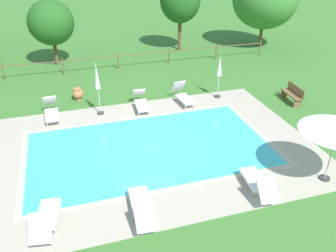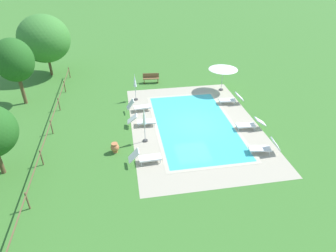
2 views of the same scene
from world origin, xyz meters
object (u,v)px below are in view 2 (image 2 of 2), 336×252
object	(u,v)px
sun_lounger_north_far	(142,121)
tree_far_west	(14,60)
sun_lounger_south_near_corner	(145,157)
terracotta_urn_near_fence	(115,147)
sun_lounger_north_end	(231,99)
sun_lounger_north_mid	(250,124)
sun_lounger_south_mid	(264,147)
sun_lounger_north_near_steps	(139,106)
patio_umbrella_closed_row_west	(144,119)
patio_umbrella_open_foreground	(223,67)
patio_umbrella_closed_row_mid_west	(135,83)
tree_east_mid	(44,39)
wooden_bench_lawn_side	(151,78)

from	to	relation	value
sun_lounger_north_far	tree_far_west	xyz separation A→B (m)	(5.05, 8.98, 3.21)
sun_lounger_north_far	sun_lounger_south_near_corner	size ratio (longest dim) A/B	1.04
terracotta_urn_near_fence	sun_lounger_north_end	bearing A→B (deg)	-61.26
sun_lounger_north_mid	sun_lounger_south_mid	world-z (taller)	sun_lounger_south_mid
sun_lounger_north_near_steps	patio_umbrella_closed_row_west	distance (m)	4.38
sun_lounger_north_end	sun_lounger_south_near_corner	bearing A→B (deg)	130.41
patio_umbrella_open_foreground	sun_lounger_south_near_corner	bearing A→B (deg)	139.82
sun_lounger_north_end	patio_umbrella_closed_row_mid_west	size ratio (longest dim) A/B	0.88
patio_umbrella_closed_row_mid_west	tree_east_mid	xyz separation A→B (m)	(7.03, 7.81, 2.01)
sun_lounger_north_mid	terracotta_urn_near_fence	xyz separation A→B (m)	(-1.18, 9.23, -0.01)
sun_lounger_north_near_steps	terracotta_urn_near_fence	world-z (taller)	sun_lounger_north_near_steps
sun_lounger_north_end	patio_umbrella_open_foreground	world-z (taller)	patio_umbrella_open_foreground
sun_lounger_south_mid	tree_east_mid	world-z (taller)	tree_east_mid
tree_east_mid	patio_umbrella_closed_row_mid_west	bearing A→B (deg)	-131.99
sun_lounger_south_mid	patio_umbrella_closed_row_west	bearing A→B (deg)	70.70
sun_lounger_north_end	tree_east_mid	distance (m)	18.01
sun_lounger_north_far	wooden_bench_lawn_side	size ratio (longest dim) A/B	1.31
sun_lounger_north_end	patio_umbrella_closed_row_west	size ratio (longest dim) A/B	0.79
sun_lounger_north_near_steps	patio_umbrella_open_foreground	distance (m)	8.12
patio_umbrella_closed_row_west	wooden_bench_lawn_side	xyz separation A→B (m)	(9.55, -1.53, -1.20)
sun_lounger_south_near_corner	patio_umbrella_closed_row_west	distance (m)	2.56
sun_lounger_south_mid	patio_umbrella_open_foreground	world-z (taller)	patio_umbrella_open_foreground
sun_lounger_south_mid	patio_umbrella_closed_row_mid_west	distance (m)	11.26
sun_lounger_north_end	tree_far_west	xyz separation A→B (m)	(2.83, 16.32, 3.20)
wooden_bench_lawn_side	tree_far_west	bearing A→B (deg)	103.43
sun_lounger_north_mid	patio_umbrella_closed_row_west	world-z (taller)	patio_umbrella_closed_row_west
sun_lounger_south_near_corner	tree_east_mid	xyz separation A→B (m)	(15.40, 7.74, 3.15)
patio_umbrella_closed_row_mid_west	terracotta_urn_near_fence	size ratio (longest dim) A/B	3.48
sun_lounger_north_mid	sun_lounger_south_near_corner	size ratio (longest dim) A/B	1.07
sun_lounger_south_near_corner	tree_far_west	distance (m)	13.15
sun_lounger_south_near_corner	tree_far_west	xyz separation A→B (m)	(9.26, 8.77, 3.19)
sun_lounger_north_near_steps	sun_lounger_north_far	distance (m)	2.20
sun_lounger_north_near_steps	sun_lounger_south_mid	distance (m)	9.71
patio_umbrella_open_foreground	patio_umbrella_closed_row_west	size ratio (longest dim) A/B	0.99
patio_umbrella_open_foreground	sun_lounger_north_near_steps	bearing A→B (deg)	109.48
sun_lounger_south_mid	terracotta_urn_near_fence	size ratio (longest dim) A/B	2.95
tree_far_west	tree_east_mid	distance (m)	6.23
patio_umbrella_open_foreground	patio_umbrella_closed_row_west	bearing A→B (deg)	132.60
terracotta_urn_near_fence	patio_umbrella_open_foreground	bearing A→B (deg)	-50.55
tree_far_west	tree_east_mid	xyz separation A→B (m)	(6.14, -1.03, -0.05)
sun_lounger_south_near_corner	patio_umbrella_closed_row_mid_west	size ratio (longest dim) A/B	0.85
sun_lounger_south_mid	terracotta_urn_near_fence	distance (m)	9.10
sun_lounger_north_far	patio_umbrella_closed_row_west	size ratio (longest dim) A/B	0.80
sun_lounger_north_near_steps	sun_lounger_north_end	size ratio (longest dim) A/B	0.95
sun_lounger_south_near_corner	tree_far_west	size ratio (longest dim) A/B	0.37
terracotta_urn_near_fence	patio_umbrella_closed_row_mid_west	bearing A→B (deg)	-14.37
patio_umbrella_closed_row_west	tree_far_west	bearing A→B (deg)	51.87
sun_lounger_north_near_steps	sun_lounger_north_end	distance (m)	7.39
sun_lounger_north_near_steps	sun_lounger_north_mid	size ratio (longest dim) A/B	0.92
patio_umbrella_open_foreground	patio_umbrella_closed_row_west	world-z (taller)	patio_umbrella_closed_row_west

